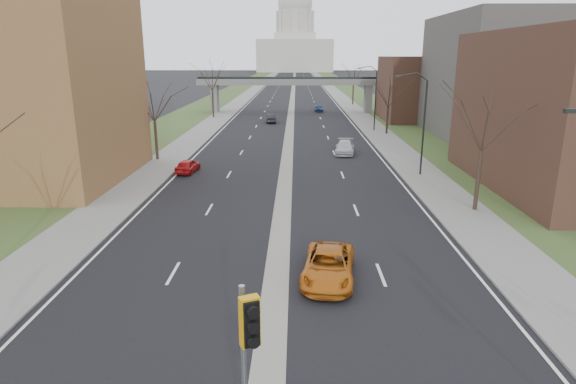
{
  "coord_description": "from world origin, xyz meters",
  "views": [
    {
      "loc": [
        0.89,
        -9.11,
        10.12
      ],
      "look_at": [
        0.54,
        12.53,
        3.97
      ],
      "focal_mm": 30.0,
      "sensor_mm": 36.0,
      "label": 1
    }
  ],
  "objects_px": {
    "car_right_near": "(329,266)",
    "car_right_mid": "(345,147)",
    "car_left_near": "(188,166)",
    "car_right_far": "(319,108)",
    "car_left_far": "(271,118)",
    "signal_pole_median": "(248,356)"
  },
  "relations": [
    {
      "from": "car_right_near",
      "to": "car_right_mid",
      "type": "bearing_deg",
      "value": 90.24
    },
    {
      "from": "car_left_near",
      "to": "car_right_mid",
      "type": "height_order",
      "value": "car_right_mid"
    },
    {
      "from": "car_right_far",
      "to": "car_left_far",
      "type": "bearing_deg",
      "value": -119.05
    },
    {
      "from": "signal_pole_median",
      "to": "car_right_far",
      "type": "distance_m",
      "value": 82.13
    },
    {
      "from": "car_left_far",
      "to": "signal_pole_median",
      "type": "bearing_deg",
      "value": 87.15
    },
    {
      "from": "car_right_mid",
      "to": "car_left_near",
      "type": "bearing_deg",
      "value": -142.06
    },
    {
      "from": "car_left_near",
      "to": "car_right_far",
      "type": "height_order",
      "value": "car_right_far"
    },
    {
      "from": "car_right_near",
      "to": "car_right_far",
      "type": "xyz_separation_m",
      "value": [
        2.72,
        70.58,
        -0.07
      ]
    },
    {
      "from": "signal_pole_median",
      "to": "car_right_mid",
      "type": "relative_size",
      "value": 1.1
    },
    {
      "from": "car_left_far",
      "to": "car_right_mid",
      "type": "relative_size",
      "value": 0.86
    },
    {
      "from": "car_left_near",
      "to": "car_left_far",
      "type": "height_order",
      "value": "car_left_far"
    },
    {
      "from": "car_left_near",
      "to": "car_right_mid",
      "type": "bearing_deg",
      "value": -142.72
    },
    {
      "from": "signal_pole_median",
      "to": "car_left_far",
      "type": "height_order",
      "value": "signal_pole_median"
    },
    {
      "from": "car_right_near",
      "to": "car_right_far",
      "type": "height_order",
      "value": "car_right_near"
    },
    {
      "from": "signal_pole_median",
      "to": "car_right_far",
      "type": "bearing_deg",
      "value": 61.99
    },
    {
      "from": "car_left_near",
      "to": "car_right_far",
      "type": "relative_size",
      "value": 0.99
    },
    {
      "from": "car_right_near",
      "to": "car_right_far",
      "type": "relative_size",
      "value": 1.37
    },
    {
      "from": "signal_pole_median",
      "to": "car_left_far",
      "type": "bearing_deg",
      "value": 68.18
    },
    {
      "from": "car_left_far",
      "to": "car_right_mid",
      "type": "xyz_separation_m",
      "value": [
        9.15,
        -24.72,
        0.02
      ]
    },
    {
      "from": "car_right_near",
      "to": "car_right_far",
      "type": "bearing_deg",
      "value": 95.0
    },
    {
      "from": "car_right_far",
      "to": "car_left_near",
      "type": "bearing_deg",
      "value": -107.39
    },
    {
      "from": "car_right_mid",
      "to": "car_left_far",
      "type": "bearing_deg",
      "value": 117.68
    }
  ]
}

